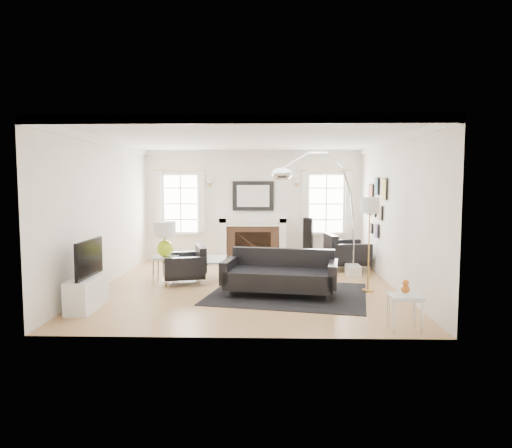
{
  "coord_description": "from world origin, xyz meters",
  "views": [
    {
      "loc": [
        0.38,
        -8.63,
        1.94
      ],
      "look_at": [
        0.14,
        0.3,
        1.16
      ],
      "focal_mm": 32.0,
      "sensor_mm": 36.0,
      "label": 1
    }
  ],
  "objects_px": {
    "sofa": "(281,275)",
    "gourd_lamp": "(165,237)",
    "fireplace": "(253,240)",
    "arc_floor_lamp": "(321,209)",
    "armchair_right": "(344,253)",
    "coffee_table": "(201,260)",
    "armchair_left": "(187,266)"
  },
  "relations": [
    {
      "from": "sofa",
      "to": "coffee_table",
      "type": "distance_m",
      "value": 1.97
    },
    {
      "from": "fireplace",
      "to": "coffee_table",
      "type": "height_order",
      "value": "fireplace"
    },
    {
      "from": "sofa",
      "to": "arc_floor_lamp",
      "type": "distance_m",
      "value": 1.72
    },
    {
      "from": "armchair_left",
      "to": "coffee_table",
      "type": "height_order",
      "value": "armchair_left"
    },
    {
      "from": "armchair_right",
      "to": "gourd_lamp",
      "type": "xyz_separation_m",
      "value": [
        -3.79,
        -1.51,
        0.54
      ]
    },
    {
      "from": "armchair_right",
      "to": "arc_floor_lamp",
      "type": "relative_size",
      "value": 0.4
    },
    {
      "from": "gourd_lamp",
      "to": "fireplace",
      "type": "bearing_deg",
      "value": 56.92
    },
    {
      "from": "armchair_left",
      "to": "armchair_right",
      "type": "height_order",
      "value": "armchair_right"
    },
    {
      "from": "armchair_right",
      "to": "gourd_lamp",
      "type": "bearing_deg",
      "value": -158.25
    },
    {
      "from": "fireplace",
      "to": "gourd_lamp",
      "type": "distance_m",
      "value": 3.06
    },
    {
      "from": "sofa",
      "to": "gourd_lamp",
      "type": "bearing_deg",
      "value": 157.73
    },
    {
      "from": "armchair_right",
      "to": "fireplace",
      "type": "bearing_deg",
      "value": 154.13
    },
    {
      "from": "fireplace",
      "to": "arc_floor_lamp",
      "type": "distance_m",
      "value": 2.96
    },
    {
      "from": "sofa",
      "to": "armchair_left",
      "type": "relative_size",
      "value": 1.97
    },
    {
      "from": "coffee_table",
      "to": "gourd_lamp",
      "type": "bearing_deg",
      "value": -159.96
    },
    {
      "from": "armchair_left",
      "to": "fireplace",
      "type": "bearing_deg",
      "value": 64.45
    },
    {
      "from": "fireplace",
      "to": "gourd_lamp",
      "type": "relative_size",
      "value": 2.44
    },
    {
      "from": "armchair_left",
      "to": "arc_floor_lamp",
      "type": "distance_m",
      "value": 2.88
    },
    {
      "from": "fireplace",
      "to": "armchair_right",
      "type": "distance_m",
      "value": 2.38
    },
    {
      "from": "gourd_lamp",
      "to": "arc_floor_lamp",
      "type": "xyz_separation_m",
      "value": [
        3.07,
        0.12,
        0.54
      ]
    },
    {
      "from": "armchair_left",
      "to": "gourd_lamp",
      "type": "xyz_separation_m",
      "value": [
        -0.43,
        0.02,
        0.58
      ]
    },
    {
      "from": "fireplace",
      "to": "armchair_left",
      "type": "distance_m",
      "value": 2.86
    },
    {
      "from": "armchair_left",
      "to": "armchair_right",
      "type": "xyz_separation_m",
      "value": [
        3.36,
        1.54,
        0.04
      ]
    },
    {
      "from": "fireplace",
      "to": "armchair_left",
      "type": "xyz_separation_m",
      "value": [
        -1.23,
        -2.57,
        -0.21
      ]
    },
    {
      "from": "fireplace",
      "to": "coffee_table",
      "type": "bearing_deg",
      "value": -113.12
    },
    {
      "from": "fireplace",
      "to": "gourd_lamp",
      "type": "bearing_deg",
      "value": -123.08
    },
    {
      "from": "sofa",
      "to": "armchair_right",
      "type": "height_order",
      "value": "armchair_right"
    },
    {
      "from": "fireplace",
      "to": "armchair_left",
      "type": "height_order",
      "value": "fireplace"
    },
    {
      "from": "coffee_table",
      "to": "fireplace",
      "type": "bearing_deg",
      "value": 66.88
    },
    {
      "from": "gourd_lamp",
      "to": "coffee_table",
      "type": "bearing_deg",
      "value": 20.04
    },
    {
      "from": "armchair_left",
      "to": "arc_floor_lamp",
      "type": "bearing_deg",
      "value": 3.07
    },
    {
      "from": "sofa",
      "to": "gourd_lamp",
      "type": "height_order",
      "value": "gourd_lamp"
    }
  ]
}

